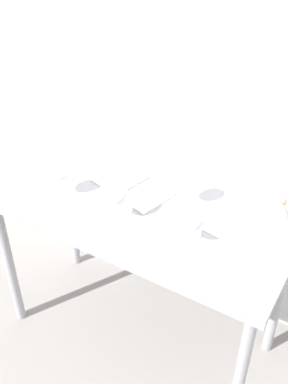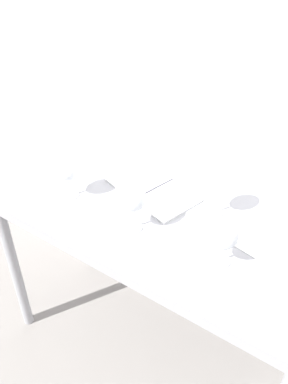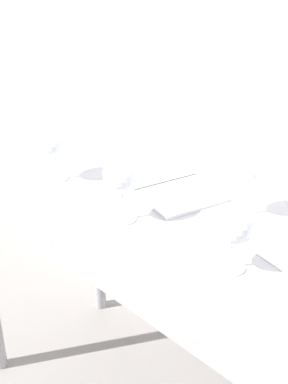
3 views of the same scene
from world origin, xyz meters
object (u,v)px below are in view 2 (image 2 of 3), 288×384
object	(u,v)px
wine_glass_near_left	(67,170)
wine_glass_near_center	(132,200)
wine_glass_near_right	(224,236)
open_notebook	(154,190)
tasting_sheet_upper	(268,235)
tasting_sheet_lower	(103,159)
wine_glass_far_right	(218,186)

from	to	relation	value
wine_glass_near_left	wine_glass_near_center	bearing A→B (deg)	-2.55
wine_glass_near_right	wine_glass_near_left	bearing A→B (deg)	-178.61
wine_glass_near_right	open_notebook	size ratio (longest dim) A/B	0.40
open_notebook	wine_glass_near_right	bearing A→B (deg)	-11.60
tasting_sheet_upper	tasting_sheet_lower	distance (m)	0.79
wine_glass_near_center	wine_glass_near_left	bearing A→B (deg)	177.45
open_notebook	tasting_sheet_lower	size ratio (longest dim) A/B	1.65
tasting_sheet_upper	wine_glass_near_center	bearing A→B (deg)	-140.21
wine_glass_near_right	tasting_sheet_upper	world-z (taller)	wine_glass_near_right
wine_glass_near_left	tasting_sheet_upper	bearing A→B (deg)	16.99
wine_glass_near_right	tasting_sheet_lower	size ratio (longest dim) A/B	0.67
wine_glass_near_center	tasting_sheet_lower	bearing A→B (deg)	141.66
wine_glass_near_right	tasting_sheet_upper	size ratio (longest dim) A/B	0.62
open_notebook	wine_glass_far_right	bearing A→B (deg)	18.47
wine_glass_near_center	open_notebook	world-z (taller)	wine_glass_near_center
wine_glass_far_right	tasting_sheet_lower	distance (m)	0.59
wine_glass_near_center	wine_glass_far_right	bearing A→B (deg)	49.60
tasting_sheet_lower	tasting_sheet_upper	bearing A→B (deg)	3.80
wine_glass_far_right	tasting_sheet_upper	bearing A→B (deg)	-0.86
wine_glass_near_center	tasting_sheet_upper	world-z (taller)	wine_glass_near_center
wine_glass_far_right	tasting_sheet_lower	size ratio (longest dim) A/B	0.70
open_notebook	tasting_sheet_upper	world-z (taller)	open_notebook
wine_glass_near_center	wine_glass_near_left	xyz separation A→B (m)	(-0.31, 0.01, -0.01)
wine_glass_far_right	open_notebook	world-z (taller)	wine_glass_far_right
wine_glass_near_left	wine_glass_far_right	world-z (taller)	same
wine_glass_near_left	wine_glass_far_right	xyz separation A→B (m)	(0.52, 0.23, 0.00)
wine_glass_near_right	tasting_sheet_lower	distance (m)	0.76
wine_glass_near_left	open_notebook	bearing A→B (deg)	39.63
wine_glass_near_right	open_notebook	bearing A→B (deg)	153.33
wine_glass_near_left	tasting_sheet_lower	world-z (taller)	wine_glass_near_left
wine_glass_near_left	wine_glass_near_right	size ratio (longest dim) A/B	1.06
wine_glass_near_right	wine_glass_far_right	xyz separation A→B (m)	(-0.13, 0.21, 0.01)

